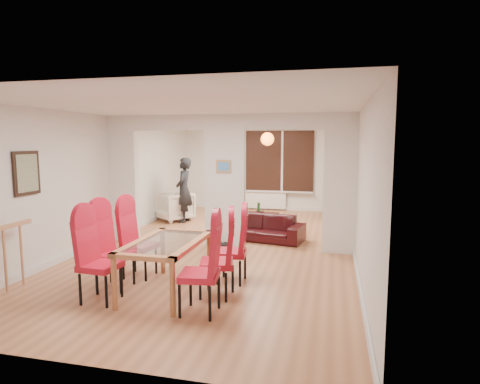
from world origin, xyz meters
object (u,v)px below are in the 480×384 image
(dining_chair_ra, at_px, (199,268))
(dining_chair_la, at_px, (100,259))
(dining_chair_rc, at_px, (231,247))
(bowl, at_px, (260,212))
(dining_table, at_px, (167,266))
(dining_chair_rb, at_px, (217,257))
(armchair, at_px, (174,206))
(person, at_px, (184,190))
(dining_chair_lc, at_px, (139,241))
(television, at_px, (329,208))
(bottle, at_px, (259,207))
(coffee_table, at_px, (256,218))
(dining_chair_lb, at_px, (115,249))
(sofa, at_px, (261,227))

(dining_chair_ra, bearing_deg, dining_chair_la, 169.75)
(dining_chair_rc, xyz_separation_m, bowl, (-0.38, 4.46, -0.24))
(dining_table, height_order, dining_chair_la, dining_chair_la)
(bowl, bearing_deg, dining_chair_rb, -86.33)
(armchair, distance_m, person, 0.58)
(dining_chair_lc, bearing_deg, dining_chair_la, -84.72)
(dining_chair_lc, distance_m, television, 6.23)
(dining_chair_ra, bearing_deg, person, 105.21)
(dining_chair_la, height_order, bowl, dining_chair_la)
(dining_table, bearing_deg, dining_chair_rc, 37.71)
(dining_chair_rc, bearing_deg, dining_chair_la, -150.74)
(armchair, xyz_separation_m, bottle, (2.22, 0.27, 0.02))
(coffee_table, height_order, bowl, bowl)
(dining_chair_lb, xyz_separation_m, sofa, (1.50, 3.29, -0.30))
(dining_chair_ra, relative_size, coffee_table, 1.02)
(dining_chair_lc, relative_size, sofa, 0.61)
(dining_chair_lc, xyz_separation_m, coffee_table, (0.96, 4.50, -0.43))
(television, relative_size, bottle, 3.71)
(bottle, bearing_deg, dining_chair_lc, -102.55)
(dining_chair_ra, distance_m, dining_chair_rc, 1.17)
(dining_chair_lb, distance_m, coffee_table, 5.16)
(television, bearing_deg, bottle, 138.63)
(dining_table, xyz_separation_m, dining_chair_rb, (0.72, 0.00, 0.18))
(dining_chair_ra, bearing_deg, television, 69.91)
(dining_table, height_order, dining_chair_rb, dining_chair_rb)
(armchair, xyz_separation_m, bowl, (2.26, 0.26, -0.10))
(dining_chair_lc, relative_size, bowl, 5.36)
(dining_chair_lb, distance_m, dining_chair_rb, 1.49)
(coffee_table, relative_size, bowl, 5.34)
(dining_chair_rb, height_order, dining_chair_rc, dining_chair_rb)
(dining_chair_rb, relative_size, bottle, 3.92)
(dining_chair_rb, bearing_deg, coffee_table, 81.33)
(dining_chair_rb, height_order, coffee_table, dining_chair_rb)
(bottle, bearing_deg, person, -168.44)
(bottle, bearing_deg, dining_chair_rc, -84.64)
(dining_chair_la, distance_m, television, 7.15)
(person, bearing_deg, bowl, 95.14)
(dining_chair_rc, xyz_separation_m, sofa, (-0.04, 2.66, -0.26))
(dining_chair_la, xyz_separation_m, dining_chair_lc, (0.04, 1.00, -0.01))
(dining_table, bearing_deg, dining_chair_la, -144.22)
(person, bearing_deg, dining_table, 12.26)
(sofa, height_order, bottle, same)
(dining_chair_rb, distance_m, bottle, 5.07)
(dining_chair_la, relative_size, dining_chair_lc, 1.01)
(dining_table, bearing_deg, dining_chair_rb, 0.29)
(dining_chair_lc, height_order, person, person)
(dining_chair_la, bearing_deg, dining_table, 39.61)
(dining_chair_lc, distance_m, bowl, 4.69)
(dining_chair_lc, distance_m, dining_chair_rc, 1.44)
(dining_chair_la, bearing_deg, bottle, 83.13)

